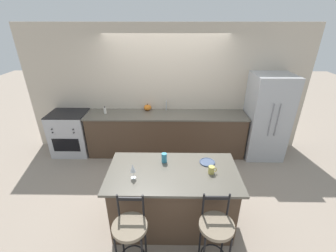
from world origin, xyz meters
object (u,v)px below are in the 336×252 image
object	(u,v)px
bar_stool_far	(215,233)
coffee_mug	(212,170)
pumpkin_decoration	(148,108)
refrigerator	(266,117)
dinner_plate	(207,162)
wine_glass	(133,168)
tumbler_cup	(164,158)
oven_range	(71,133)
bar_stool_near	(131,234)
soap_bottle	(105,110)

from	to	relation	value
bar_stool_far	coffee_mug	world-z (taller)	bar_stool_far
pumpkin_decoration	refrigerator	bearing A→B (deg)	-5.73
bar_stool_far	dinner_plate	bearing A→B (deg)	89.27
wine_glass	tumbler_cup	distance (m)	0.53
oven_range	tumbler_cup	world-z (taller)	tumbler_cup
bar_stool_near	coffee_mug	bearing A→B (deg)	34.98
bar_stool_near	dinner_plate	world-z (taller)	bar_stool_near
coffee_mug	soap_bottle	bearing A→B (deg)	134.13
dinner_plate	pumpkin_decoration	size ratio (longest dim) A/B	1.35
dinner_plate	coffee_mug	size ratio (longest dim) A/B	1.92
dinner_plate	tumbler_cup	xyz separation A→B (m)	(-0.61, 0.01, 0.06)
oven_range	coffee_mug	xyz separation A→B (m)	(2.73, -1.96, 0.50)
oven_range	coffee_mug	bearing A→B (deg)	-35.61
dinner_plate	wine_glass	world-z (taller)	wine_glass
bar_stool_near	pumpkin_decoration	world-z (taller)	pumpkin_decoration
dinner_plate	tumbler_cup	distance (m)	0.61
refrigerator	dinner_plate	size ratio (longest dim) A/B	8.24
oven_range	refrigerator	bearing A→B (deg)	-0.45
tumbler_cup	pumpkin_decoration	bearing A→B (deg)	102.23
wine_glass	soap_bottle	world-z (taller)	wine_glass
coffee_mug	dinner_plate	bearing A→B (deg)	94.52
bar_stool_far	dinner_plate	size ratio (longest dim) A/B	4.79
bar_stool_far	wine_glass	size ratio (longest dim) A/B	5.07
oven_range	tumbler_cup	bearing A→B (deg)	-39.08
wine_glass	soap_bottle	xyz separation A→B (m)	(-0.92, 2.10, -0.07)
refrigerator	soap_bottle	world-z (taller)	refrigerator
bar_stool_far	soap_bottle	xyz separation A→B (m)	(-1.90, 2.64, 0.40)
bar_stool_far	coffee_mug	bearing A→B (deg)	87.38
soap_bottle	tumbler_cup	bearing A→B (deg)	-53.21
wine_glass	tumbler_cup	xyz separation A→B (m)	(0.38, 0.36, -0.08)
pumpkin_decoration	soap_bottle	xyz separation A→B (m)	(-0.88, -0.19, 0.00)
refrigerator	tumbler_cup	world-z (taller)	refrigerator
bar_stool_near	coffee_mug	xyz separation A→B (m)	(0.98, 0.68, 0.37)
dinner_plate	wine_glass	distance (m)	1.06
coffee_mug	pumpkin_decoration	bearing A→B (deg)	115.66
tumbler_cup	coffee_mug	bearing A→B (deg)	-21.56
bar_stool_near	dinner_plate	size ratio (longest dim) A/B	4.79
dinner_plate	soap_bottle	distance (m)	2.59
oven_range	pumpkin_decoration	xyz separation A→B (m)	(1.69, 0.22, 0.52)
bar_stool_near	tumbler_cup	size ratio (longest dim) A/B	7.59
tumbler_cup	refrigerator	bearing A→B (deg)	38.80
oven_range	wine_glass	xyz separation A→B (m)	(1.72, -2.07, 0.59)
bar_stool_near	dinner_plate	bearing A→B (deg)	43.84
bar_stool_far	dinner_plate	xyz separation A→B (m)	(0.01, 0.89, 0.33)
bar_stool_near	pumpkin_decoration	bearing A→B (deg)	91.37
dinner_plate	soap_bottle	bearing A→B (deg)	137.48
wine_glass	coffee_mug	distance (m)	1.02
bar_stool_far	wine_glass	distance (m)	1.22
tumbler_cup	soap_bottle	world-z (taller)	soap_bottle
bar_stool_far	wine_glass	xyz separation A→B (m)	(-0.98, 0.55, 0.47)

